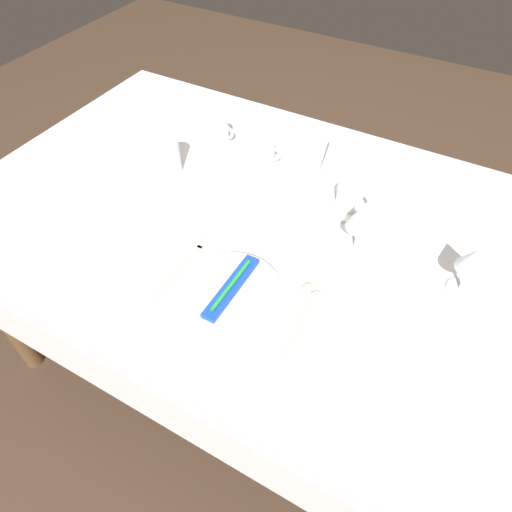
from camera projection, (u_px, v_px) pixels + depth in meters
ground_plane at (268, 359)px, 1.82m from camera, size 6.00×6.00×0.00m
dining_table at (272, 243)px, 1.34m from camera, size 1.80×1.11×0.74m
dinner_plate at (232, 291)px, 1.10m from camera, size 0.24×0.24×0.02m
toothbrush_package at (231, 287)px, 1.09m from camera, size 0.04×0.21×0.02m
fork_outer at (185, 264)px, 1.17m from camera, size 0.02×0.23×0.00m
spoon_soup at (297, 304)px, 1.09m from camera, size 0.03×0.20×0.01m
spoon_dessert at (307, 313)px, 1.07m from camera, size 0.03×0.20×0.01m
saucer_left at (218, 141)px, 1.55m from camera, size 0.14×0.14×0.01m
coffee_cup_left at (218, 130)px, 1.52m from camera, size 0.10×0.08×0.07m
saucer_right at (262, 162)px, 1.46m from camera, size 0.13×0.13×0.01m
coffee_cup_right at (263, 151)px, 1.43m from camera, size 0.10×0.08×0.07m
saucer_far at (348, 206)px, 1.32m from camera, size 0.14×0.14×0.01m
coffee_cup_far at (350, 196)px, 1.29m from camera, size 0.10×0.08×0.07m
wine_glass_centre at (361, 219)px, 1.13m from camera, size 0.07×0.07×0.15m
wine_glass_left at (474, 261)px, 1.04m from camera, size 0.07×0.07×0.14m
drink_tumbler at (169, 155)px, 1.40m from camera, size 0.06×0.06×0.12m
napkin_folded at (332, 152)px, 1.37m from camera, size 0.06×0.06×0.16m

